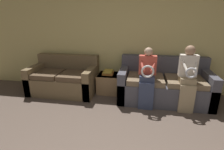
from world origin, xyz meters
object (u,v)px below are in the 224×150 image
(couch_side, at_px, (64,79))
(book_stack, at_px, (108,72))
(couch_main, at_px, (163,85))
(child_right_seated, at_px, (188,76))
(child_left_seated, at_px, (147,76))
(side_shelf, at_px, (109,83))

(couch_side, height_order, book_stack, couch_side)
(couch_main, distance_m, couch_side, 2.32)
(child_right_seated, bearing_deg, book_stack, 161.44)
(book_stack, bearing_deg, child_left_seated, -32.20)
(side_shelf, bearing_deg, couch_side, -171.88)
(child_left_seated, bearing_deg, couch_side, 167.85)
(side_shelf, distance_m, book_stack, 0.27)
(couch_main, height_order, side_shelf, couch_main)
(couch_side, xyz_separation_m, child_right_seated, (2.69, -0.41, 0.38))
(couch_main, distance_m, side_shelf, 1.27)
(couch_side, xyz_separation_m, side_shelf, (1.07, 0.15, -0.08))
(child_right_seated, distance_m, book_stack, 1.74)
(couch_side, bearing_deg, couch_main, -0.72)
(couch_side, bearing_deg, child_left_seated, -12.15)
(child_left_seated, height_order, child_right_seated, child_right_seated)
(couch_main, relative_size, child_right_seated, 1.52)
(book_stack, bearing_deg, couch_side, -172.49)
(couch_side, height_order, child_left_seated, child_left_seated)
(couch_side, xyz_separation_m, child_left_seated, (1.94, -0.42, 0.34))
(couch_main, height_order, child_right_seated, child_right_seated)
(side_shelf, bearing_deg, couch_main, -8.24)
(side_shelf, height_order, book_stack, book_stack)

